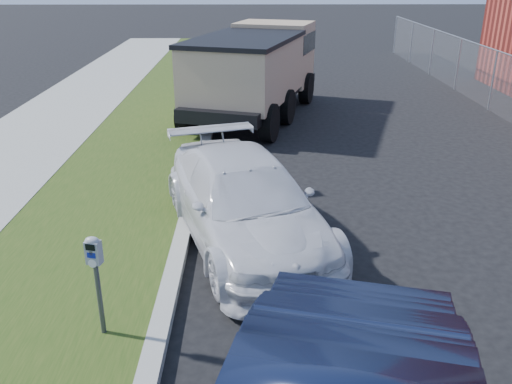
{
  "coord_description": "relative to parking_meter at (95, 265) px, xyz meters",
  "views": [
    {
      "loc": [
        -1.5,
        -6.56,
        4.17
      ],
      "look_at": [
        -1.4,
        1.0,
        1.0
      ],
      "focal_mm": 38.0,
      "sensor_mm": 36.0,
      "label": 1
    }
  ],
  "objects": [
    {
      "name": "ground",
      "position": [
        3.24,
        1.23,
        -1.05
      ],
      "size": [
        120.0,
        120.0,
        0.0
      ],
      "primitive_type": "plane",
      "color": "black",
      "rests_on": "ground"
    },
    {
      "name": "streetside",
      "position": [
        -2.32,
        3.23,
        -0.98
      ],
      "size": [
        6.12,
        50.0,
        0.15
      ],
      "color": "gray",
      "rests_on": "ground"
    },
    {
      "name": "parking_meter",
      "position": [
        0.0,
        0.0,
        0.0
      ],
      "size": [
        0.2,
        0.15,
        1.28
      ],
      "rotation": [
        0.0,
        0.0,
        -0.23
      ],
      "color": "#3F4247",
      "rests_on": "ground"
    },
    {
      "name": "white_wagon",
      "position": [
        1.67,
        2.63,
        -0.36
      ],
      "size": [
        3.28,
        5.11,
        1.38
      ],
      "primitive_type": "imported",
      "rotation": [
        0.0,
        0.0,
        0.31
      ],
      "color": "silver",
      "rests_on": "ground"
    },
    {
      "name": "dump_truck",
      "position": [
        1.97,
        10.77,
        0.36
      ],
      "size": [
        4.19,
        6.8,
        2.51
      ],
      "rotation": [
        0.0,
        0.0,
        -0.31
      ],
      "color": "black",
      "rests_on": "ground"
    }
  ]
}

